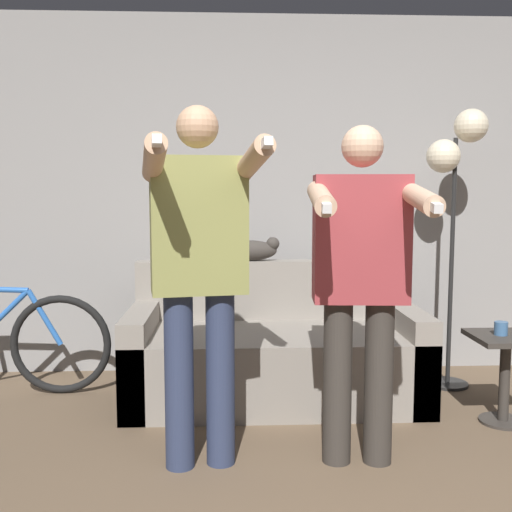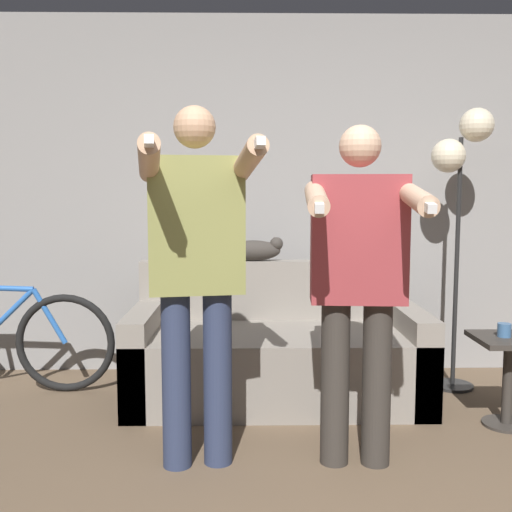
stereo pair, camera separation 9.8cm
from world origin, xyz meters
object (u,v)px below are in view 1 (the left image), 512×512
person_left (199,262)px  cup (501,328)px  couch (274,354)px  cat (250,250)px  floor_lamp (456,164)px  side_table (505,362)px  person_right (361,273)px

person_left → cup: bearing=6.7°
couch → person_left: size_ratio=1.08×
couch → person_left: bearing=-113.7°
cat → floor_lamp: bearing=-6.4°
cat → side_table: size_ratio=1.00×
person_right → side_table: (0.96, 0.48, -0.59)m
couch → cup: bearing=-21.5°
person_left → side_table: person_left is taller
person_right → cup: size_ratio=21.41×
person_left → cat: person_left is taller
couch → cat: bearing=113.2°
person_right → side_table: bearing=30.8°
cup → couch: bearing=158.5°
floor_lamp → cup: bearing=-87.2°
cat → floor_lamp: size_ratio=0.27×
person_right → cat: size_ratio=3.19×
cat → floor_lamp: 1.50m
cat → floor_lamp: floor_lamp is taller
couch → person_right: (0.34, -0.98, 0.67)m
side_table → couch: bearing=158.8°
cat → cup: 1.67m
person_left → floor_lamp: 2.09m
person_left → side_table: 1.90m
person_right → floor_lamp: (0.89, 1.17, 0.57)m
couch → cup: (1.26, -0.50, 0.27)m
cat → person_left: bearing=-102.3°
cat → side_table: 1.76m
side_table → cup: 0.20m
floor_lamp → cat: bearing=173.6°
person_right → floor_lamp: 1.57m
couch → cat: cat is taller
couch → person_left: 1.29m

